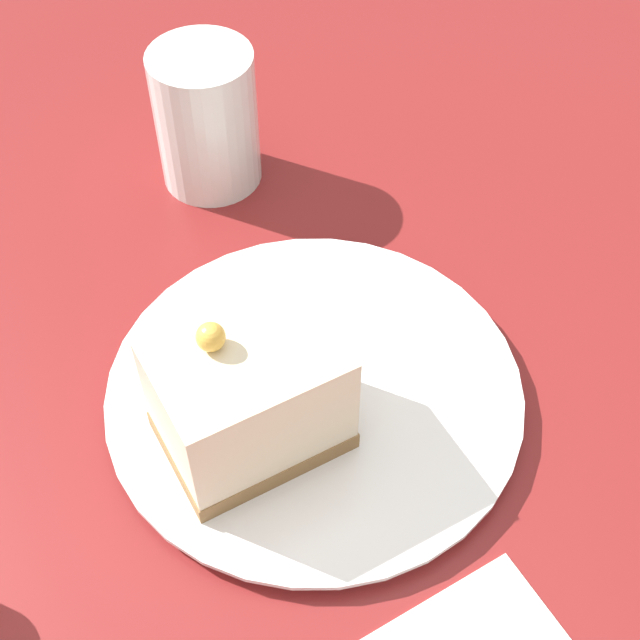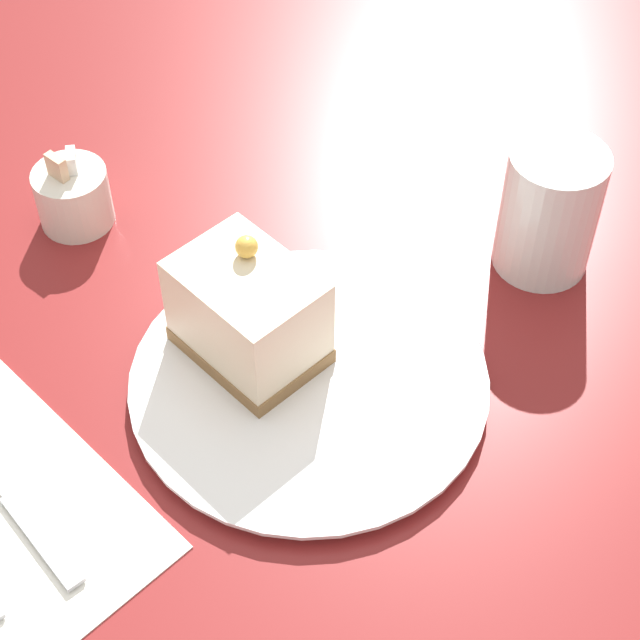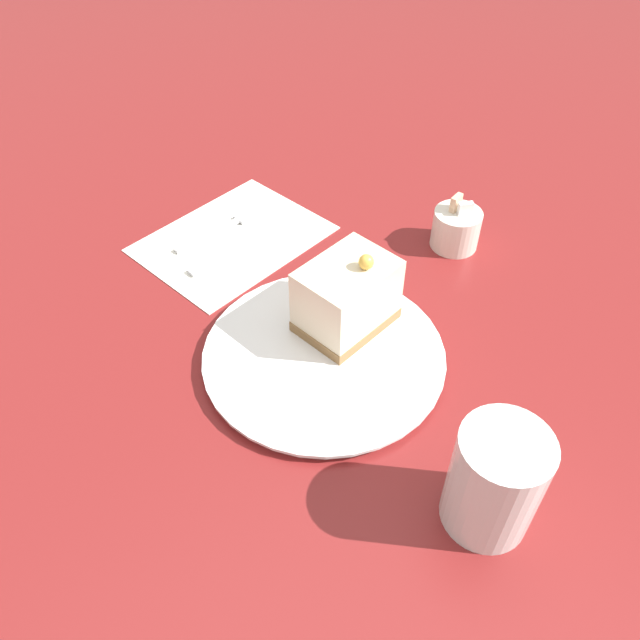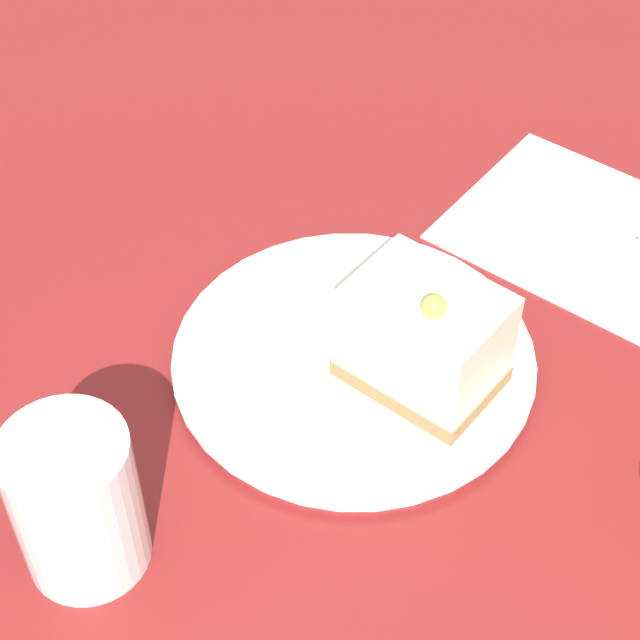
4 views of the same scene
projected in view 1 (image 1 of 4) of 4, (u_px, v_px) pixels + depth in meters
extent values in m
plane|color=maroon|center=(345.00, 369.00, 0.62)|extent=(4.00, 4.00, 0.00)
cylinder|color=white|center=(314.00, 393.00, 0.60)|extent=(0.27, 0.27, 0.01)
cylinder|color=white|center=(314.00, 389.00, 0.60)|extent=(0.28, 0.28, 0.00)
cube|color=olive|center=(253.00, 430.00, 0.56)|extent=(0.10, 0.12, 0.01)
cube|color=beige|center=(249.00, 391.00, 0.53)|extent=(0.10, 0.12, 0.07)
sphere|color=#EFB747|center=(211.00, 337.00, 0.50)|extent=(0.02, 0.02, 0.02)
cylinder|color=silver|center=(206.00, 119.00, 0.70)|extent=(0.08, 0.08, 0.12)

